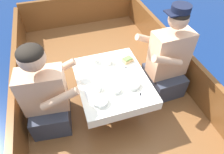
{
  "coord_description": "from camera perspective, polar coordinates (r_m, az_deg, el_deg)",
  "views": [
    {
      "loc": [
        -0.42,
        -1.47,
        2.14
      ],
      "look_at": [
        0.0,
        -0.15,
        0.75
      ],
      "focal_mm": 32.0,
      "sensor_mm": 36.0,
      "label": 1
    }
  ],
  "objects": [
    {
      "name": "person_starboard",
      "position": [
        2.23,
        15.49,
        4.27
      ],
      "size": [
        0.53,
        0.45,
        1.05
      ],
      "rotation": [
        0.0,
        0.0,
        3.17
      ],
      "color": "#333847",
      "rests_on": "boat_deck"
    },
    {
      "name": "utensil_knife_port",
      "position": [
        1.84,
        -7.33,
        -5.22
      ],
      "size": [
        0.02,
        0.17,
        0.0
      ],
      "rotation": [
        0.0,
        0.0,
        1.64
      ],
      "color": "silver",
      "rests_on": "cockpit_table"
    },
    {
      "name": "cockpit_table",
      "position": [
        2.0,
        0.0,
        -1.21
      ],
      "size": [
        0.69,
        0.84,
        0.41
      ],
      "color": "#B2B2B7",
      "rests_on": "boat_deck"
    },
    {
      "name": "utensil_spoon_port",
      "position": [
        2.05,
        5.85,
        1.69
      ],
      "size": [
        0.12,
        0.14,
        0.01
      ],
      "rotation": [
        0.0,
        0.0,
        2.24
      ],
      "color": "silver",
      "rests_on": "cockpit_table"
    },
    {
      "name": "person_port",
      "position": [
        1.94,
        -18.33,
        -5.2
      ],
      "size": [
        0.56,
        0.49,
        0.96
      ],
      "rotation": [
        0.0,
        0.0,
        -0.11
      ],
      "color": "#333847",
      "rests_on": "boat_deck"
    },
    {
      "name": "coffee_cup_port",
      "position": [
        2.14,
        -5.05,
        5.05
      ],
      "size": [
        0.1,
        0.07,
        0.07
      ],
      "color": "silver",
      "rests_on": "cockpit_table"
    },
    {
      "name": "gunwale_port",
      "position": [
        2.24,
        -25.07,
        -6.6
      ],
      "size": [
        0.06,
        3.5,
        0.42
      ],
      "primitive_type": "cube",
      "color": "brown",
      "rests_on": "boat_deck"
    },
    {
      "name": "ground_plane",
      "position": [
        2.63,
        -1.01,
        -9.46
      ],
      "size": [
        60.0,
        60.0,
        0.0
      ],
      "primitive_type": "plane",
      "color": "navy"
    },
    {
      "name": "gunwale_starboard",
      "position": [
        2.57,
        19.38,
        3.27
      ],
      "size": [
        0.06,
        3.5,
        0.42
      ],
      "primitive_type": "cube",
      "color": "brown",
      "rests_on": "boat_deck"
    },
    {
      "name": "plate_bread",
      "position": [
        1.99,
        -6.16,
        -0.07
      ],
      "size": [
        0.22,
        0.22,
        0.01
      ],
      "color": "silver",
      "rests_on": "cockpit_table"
    },
    {
      "name": "bowl_port_near",
      "position": [
        1.9,
        5.78,
        -1.96
      ],
      "size": [
        0.15,
        0.15,
        0.04
      ],
      "color": "silver",
      "rests_on": "cockpit_table"
    },
    {
      "name": "bowl_center_far",
      "position": [
        1.76,
        -3.45,
        -6.87
      ],
      "size": [
        0.14,
        0.14,
        0.04
      ],
      "color": "silver",
      "rests_on": "cockpit_table"
    },
    {
      "name": "utensil_fork_starboard",
      "position": [
        2.06,
        4.68,
        1.96
      ],
      "size": [
        0.06,
        0.17,
        0.0
      ],
      "rotation": [
        0.0,
        0.0,
        1.85
      ],
      "color": "silver",
      "rests_on": "cockpit_table"
    },
    {
      "name": "boat_deck",
      "position": [
        2.5,
        -1.05,
        -7.31
      ],
      "size": [
        1.94,
        3.5,
        0.32
      ],
      "primitive_type": "cube",
      "color": "brown",
      "rests_on": "ground_plane"
    },
    {
      "name": "bowl_starboard_near",
      "position": [
        1.85,
        0.88,
        -3.39
      ],
      "size": [
        0.11,
        0.11,
        0.04
      ],
      "color": "silver",
      "rests_on": "cockpit_table"
    },
    {
      "name": "coffee_cup_starboard",
      "position": [
        2.12,
        -0.98,
        4.63
      ],
      "size": [
        0.11,
        0.08,
        0.06
      ],
      "color": "silver",
      "rests_on": "cockpit_table"
    },
    {
      "name": "utensil_knife_starboard",
      "position": [
        1.94,
        -2.49,
        -1.28
      ],
      "size": [
        0.17,
        0.03,
        0.0
      ],
      "rotation": [
        0.0,
        0.0,
        3.06
      ],
      "color": "silver",
      "rests_on": "cockpit_table"
    },
    {
      "name": "sandwich",
      "position": [
        2.14,
        4.41,
        4.91
      ],
      "size": [
        0.13,
        0.11,
        0.05
      ],
      "rotation": [
        0.0,
        0.0,
        0.31
      ],
      "color": "tan",
      "rests_on": "plate_sandwich"
    },
    {
      "name": "bow_coaming",
      "position": [
        3.58,
        -9.61,
        18.28
      ],
      "size": [
        1.82,
        0.06,
        0.48
      ],
      "primitive_type": "cube",
      "color": "brown",
      "rests_on": "boat_deck"
    },
    {
      "name": "plate_sandwich",
      "position": [
        2.16,
        4.37,
        4.35
      ],
      "size": [
        0.18,
        0.18,
        0.01
      ],
      "color": "silver",
      "rests_on": "cockpit_table"
    },
    {
      "name": "coffee_cup_center",
      "position": [
        1.85,
        -3.82,
        -3.0
      ],
      "size": [
        0.1,
        0.07,
        0.06
      ],
      "color": "silver",
      "rests_on": "cockpit_table"
    },
    {
      "name": "utensil_fork_port",
      "position": [
        1.82,
        8.1,
        -6.13
      ],
      "size": [
        0.08,
        0.17,
        0.0
      ],
      "rotation": [
        0.0,
        0.0,
        1.19
      ],
      "color": "silver",
      "rests_on": "cockpit_table"
    }
  ]
}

